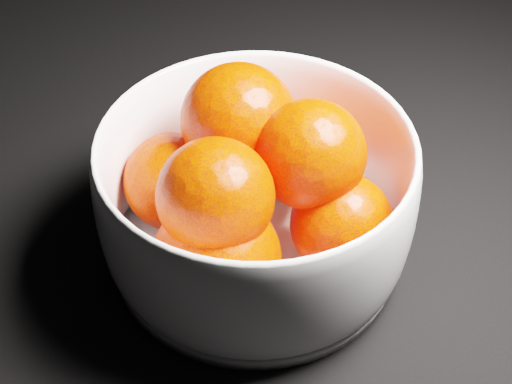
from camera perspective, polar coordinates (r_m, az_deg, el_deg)
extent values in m
cylinder|color=white|center=(0.52, 0.00, -4.19)|extent=(0.21, 0.21, 0.01)
sphere|color=#EB2200|center=(0.53, 2.60, 3.09)|extent=(0.07, 0.07, 0.07)
sphere|color=#EB2200|center=(0.51, -6.64, 0.85)|extent=(0.07, 0.07, 0.07)
sphere|color=#EB2200|center=(0.46, -3.14, -5.32)|extent=(0.08, 0.08, 0.08)
sphere|color=#EB2200|center=(0.48, 6.85, -2.54)|extent=(0.07, 0.07, 0.07)
sphere|color=#EB2200|center=(0.49, -1.39, 5.72)|extent=(0.08, 0.08, 0.08)
sphere|color=#EB2200|center=(0.44, -3.26, -0.36)|extent=(0.07, 0.07, 0.07)
sphere|color=#EB2200|center=(0.47, 4.40, 3.01)|extent=(0.07, 0.07, 0.07)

